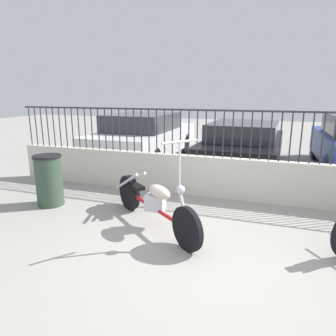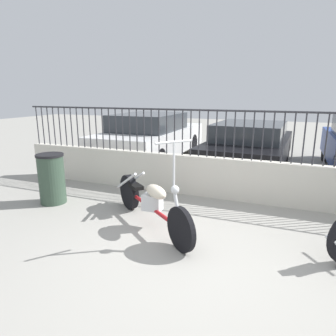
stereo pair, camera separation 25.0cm
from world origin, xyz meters
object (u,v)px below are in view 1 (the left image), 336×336
object	(u,v)px
car_black	(244,145)
trash_bin	(49,180)
car_white	(145,137)
motorcycle_red	(150,200)

from	to	relation	value
car_black	trash_bin	bearing A→B (deg)	145.83
car_white	car_black	size ratio (longest dim) A/B	1.03
trash_bin	motorcycle_red	bearing A→B (deg)	-4.89
trash_bin	car_black	world-z (taller)	car_black
trash_bin	car_black	bearing A→B (deg)	52.86
motorcycle_red	car_white	xyz separation A→B (m)	(-1.86, 4.13, 0.32)
motorcycle_red	car_black	world-z (taller)	motorcycle_red
car_white	car_black	bearing A→B (deg)	-90.30
trash_bin	car_black	size ratio (longest dim) A/B	0.21
motorcycle_red	car_black	size ratio (longest dim) A/B	0.44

